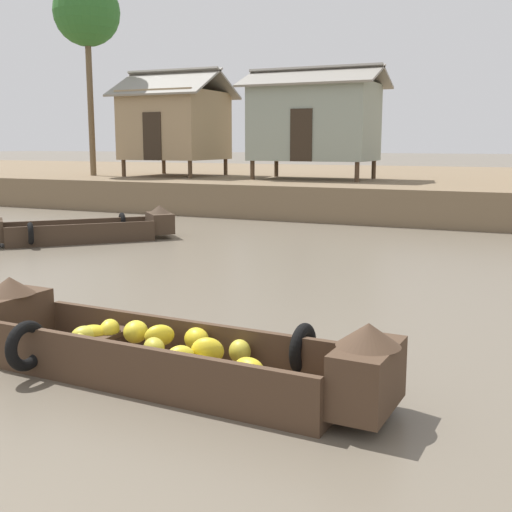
# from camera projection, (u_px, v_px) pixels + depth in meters

# --- Properties ---
(ground_plane) EXTENTS (300.00, 300.00, 0.00)m
(ground_plane) POSITION_uv_depth(u_px,v_px,m) (335.00, 279.00, 11.58)
(ground_plane) COLOR #665B4C
(riverbank_strip) EXTENTS (160.00, 20.00, 1.08)m
(riverbank_strip) POSITION_uv_depth(u_px,v_px,m) (463.00, 188.00, 27.29)
(riverbank_strip) COLOR #756047
(riverbank_strip) RESTS_ON ground
(banana_boat) EXTENTS (4.82, 1.61, 0.88)m
(banana_boat) POSITION_uv_depth(u_px,v_px,m) (164.00, 352.00, 6.55)
(banana_boat) COLOR #473323
(banana_boat) RESTS_ON ground
(cargo_boat_upstream) EXTENTS (3.87, 4.00, 0.82)m
(cargo_boat_upstream) POSITION_uv_depth(u_px,v_px,m) (80.00, 230.00, 15.94)
(cargo_boat_upstream) COLOR #3D2D21
(cargo_boat_upstream) RESTS_ON ground
(stilt_house_left) EXTENTS (4.12, 3.81, 4.20)m
(stilt_house_left) POSITION_uv_depth(u_px,v_px,m) (175.00, 124.00, 26.01)
(stilt_house_left) COLOR #4C3826
(stilt_house_left) RESTS_ON riverbank_strip
(stilt_house_mid_left) EXTENTS (5.02, 3.16, 4.02)m
(stilt_house_mid_left) POSITION_uv_depth(u_px,v_px,m) (314.00, 121.00, 23.54)
(stilt_house_mid_left) COLOR #4C3826
(stilt_house_mid_left) RESTS_ON riverbank_strip
(palm_tree_near) EXTENTS (2.62, 2.62, 7.70)m
(palm_tree_near) POSITION_uv_depth(u_px,v_px,m) (87.00, 14.00, 25.53)
(palm_tree_near) COLOR brown
(palm_tree_near) RESTS_ON riverbank_strip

